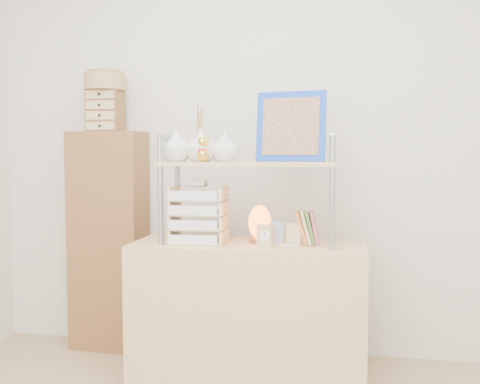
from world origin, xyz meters
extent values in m
cube|color=silver|center=(0.00, 1.70, 1.30)|extent=(3.40, 0.02, 2.60)
cube|color=tan|center=(0.00, 1.20, 0.38)|extent=(1.20, 0.50, 0.75)
cube|color=brown|center=(-0.95, 1.57, 0.68)|extent=(0.46, 0.26, 1.35)
cylinder|color=#8E929B|center=(-0.43, 1.05, 1.02)|extent=(0.03, 0.03, 0.55)
cylinder|color=#8E929B|center=(-0.43, 1.35, 1.02)|extent=(0.03, 0.03, 0.55)
cylinder|color=#8E929B|center=(-0.43, 1.20, 1.30)|extent=(0.03, 0.30, 0.03)
cylinder|color=#8E929B|center=(0.43, 1.05, 1.02)|extent=(0.03, 0.03, 0.55)
cylinder|color=#8E929B|center=(0.43, 1.35, 1.02)|extent=(0.03, 0.03, 0.55)
cylinder|color=#8E929B|center=(0.43, 1.20, 1.30)|extent=(0.03, 0.30, 0.03)
cube|color=tan|center=(0.00, 1.20, 1.16)|extent=(0.90, 0.34, 0.02)
imported|color=silver|center=(-0.39, 1.18, 1.26)|extent=(0.16, 0.16, 0.17)
imported|color=silver|center=(-0.25, 1.20, 1.26)|extent=(0.17, 0.17, 0.17)
imported|color=silver|center=(-0.13, 1.22, 1.25)|extent=(0.15, 0.15, 0.16)
cylinder|color=#285CB1|center=(-0.29, 1.32, 1.22)|extent=(0.07, 0.07, 0.10)
cube|color=blue|center=(0.21, 1.30, 1.36)|extent=(0.38, 0.12, 0.37)
cube|color=brown|center=(0.21, 1.29, 1.36)|extent=(0.31, 0.08, 0.30)
cube|color=#C45666|center=(0.34, 1.20, 0.83)|extent=(0.05, 0.12, 0.17)
cube|color=#6A9349|center=(0.32, 1.22, 0.83)|extent=(0.06, 0.12, 0.17)
cube|color=#C9C078|center=(0.30, 1.20, 0.83)|extent=(0.06, 0.13, 0.17)
cube|color=orange|center=(0.28, 1.22, 0.83)|extent=(0.07, 0.14, 0.17)
cube|color=#DEB385|center=(-0.26, 1.16, 0.76)|extent=(0.28, 0.26, 0.01)
cube|color=white|center=(-0.26, 1.04, 0.78)|extent=(0.25, 0.02, 0.05)
cube|color=#DEB385|center=(-0.26, 1.16, 0.83)|extent=(0.28, 0.26, 0.01)
cube|color=white|center=(-0.26, 1.04, 0.86)|extent=(0.25, 0.02, 0.05)
cube|color=#DEB385|center=(-0.26, 1.16, 0.90)|extent=(0.28, 0.26, 0.01)
cube|color=white|center=(-0.26, 1.04, 0.93)|extent=(0.25, 0.02, 0.05)
cube|color=#DEB385|center=(-0.26, 1.16, 0.98)|extent=(0.28, 0.26, 0.01)
cube|color=white|center=(-0.26, 1.04, 1.00)|extent=(0.25, 0.02, 0.05)
cube|color=beige|center=(-0.26, 1.14, 1.06)|extent=(0.08, 0.08, 0.03)
cylinder|color=brown|center=(0.06, 1.20, 0.76)|extent=(0.11, 0.11, 0.02)
ellipsoid|color=orange|center=(0.06, 1.20, 0.86)|extent=(0.13, 0.12, 0.17)
cube|color=tan|center=(0.10, 1.08, 0.80)|extent=(0.08, 0.05, 0.11)
cylinder|color=white|center=(0.10, 1.06, 0.81)|extent=(0.05, 0.02, 0.05)
cube|color=white|center=(0.19, 1.15, 0.75)|extent=(0.17, 0.08, 0.01)
cube|color=navy|center=(0.15, 1.16, 0.81)|extent=(0.08, 0.04, 0.11)
cube|color=tan|center=(0.24, 1.17, 0.81)|extent=(0.08, 0.04, 0.10)
cube|color=brown|center=(-0.95, 1.55, 1.48)|extent=(0.20, 0.15, 0.25)
cube|color=tan|center=(-0.95, 1.47, 1.38)|extent=(0.18, 0.01, 0.05)
cube|color=tan|center=(-0.95, 1.47, 1.44)|extent=(0.18, 0.01, 0.05)
cube|color=tan|center=(-0.95, 1.47, 1.51)|extent=(0.18, 0.01, 0.05)
cube|color=tan|center=(-0.95, 1.47, 1.57)|extent=(0.18, 0.01, 0.05)
cylinder|color=olive|center=(-0.95, 1.55, 1.65)|extent=(0.25, 0.25, 0.10)
camera|label=1|loc=(0.45, -1.54, 1.20)|focal=40.00mm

